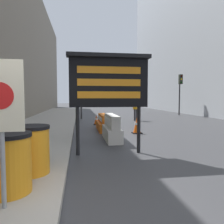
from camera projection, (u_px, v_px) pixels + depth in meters
ground_plane at (60, 219)px, 2.81m from camera, size 120.00×120.00×0.00m
building_left_facade at (6, 19)px, 11.57m from camera, size 0.40×50.40×11.52m
barrel_drum_foreground at (7, 163)px, 3.26m from camera, size 0.72×0.72×0.91m
barrel_drum_middle at (31, 149)px, 4.10m from camera, size 0.72×0.72×0.91m
warning_sign at (1, 107)px, 2.73m from camera, size 0.57×0.08×1.91m
message_board at (109, 82)px, 5.95m from camera, size 2.26×0.36×2.74m
jersey_barrier_white at (112, 129)px, 8.07m from camera, size 0.52×1.91×0.94m
jersey_barrier_orange_near at (104, 123)px, 10.49m from camera, size 0.63×2.12×0.76m
traffic_cone_near at (96, 120)px, 12.64m from camera, size 0.32×0.32×0.57m
traffic_cone_mid at (137, 125)px, 9.57m from camera, size 0.41×0.41×0.73m
traffic_light_near_curb at (81, 74)px, 15.83m from camera, size 0.28×0.44×4.54m
traffic_light_far_side at (180, 86)px, 19.26m from camera, size 0.28×0.44×3.60m
pedestrian_worker at (136, 107)px, 14.84m from camera, size 0.46×0.49×1.62m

